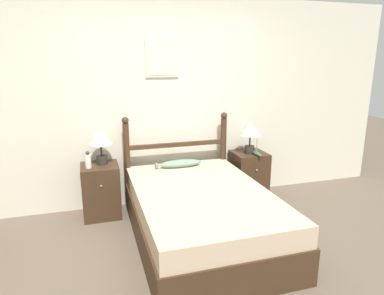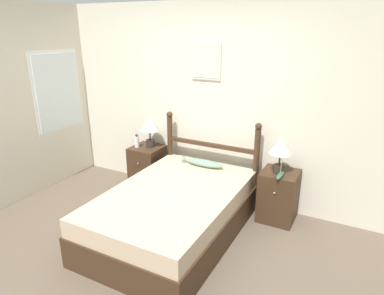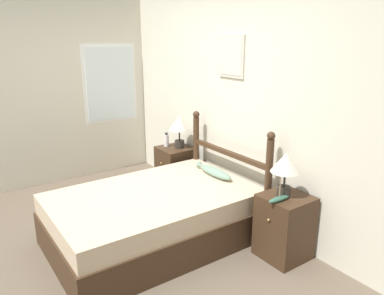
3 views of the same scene
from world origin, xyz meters
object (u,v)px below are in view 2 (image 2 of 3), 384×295
object	(u,v)px
bed	(173,213)
fish_pillow	(203,163)
nightstand_left	(148,167)
table_lamp_right	(281,148)
table_lamp_left	(150,126)
model_boat	(280,175)
bottle	(137,141)
nightstand_right	(278,196)

from	to	relation	value
bed	fish_pillow	world-z (taller)	fish_pillow
nightstand_left	table_lamp_right	world-z (taller)	table_lamp_right
bed	table_lamp_left	xyz separation A→B (m)	(-0.92, 0.92, 0.66)
nightstand_left	table_lamp_right	size ratio (longest dim) A/B	1.47
table_lamp_left	table_lamp_right	xyz separation A→B (m)	(1.86, -0.07, 0.00)
table_lamp_left	model_boat	bearing A→B (deg)	-5.36
table_lamp_right	bottle	size ratio (longest dim) A/B	2.18
nightstand_left	model_boat	world-z (taller)	model_boat
nightstand_left	fish_pillow	world-z (taller)	fish_pillow
table_lamp_right	bottle	bearing A→B (deg)	-178.97
nightstand_right	fish_pillow	world-z (taller)	fish_pillow
fish_pillow	nightstand_right	bearing A→B (deg)	4.71
bottle	nightstand_right	bearing A→B (deg)	1.83
nightstand_left	table_lamp_left	bearing A→B (deg)	52.16
table_lamp_right	model_boat	size ratio (longest dim) A/B	1.63
table_lamp_left	bottle	distance (m)	0.28
fish_pillow	bed	bearing A→B (deg)	-88.56
table_lamp_right	model_boat	distance (m)	0.30
model_boat	fish_pillow	distance (m)	1.01
nightstand_left	fish_pillow	bearing A→B (deg)	-4.91
bed	table_lamp_left	bearing A→B (deg)	135.01
table_lamp_left	bottle	world-z (taller)	table_lamp_left
nightstand_left	model_boat	size ratio (longest dim) A/B	2.40
nightstand_left	bottle	world-z (taller)	bottle
nightstand_right	table_lamp_left	distance (m)	1.97
bed	table_lamp_left	world-z (taller)	table_lamp_left
bottle	fish_pillow	xyz separation A→B (m)	(1.05, -0.02, -0.13)
nightstand_right	model_boat	size ratio (longest dim) A/B	2.40
table_lamp_left	nightstand_right	bearing A→B (deg)	-1.34
nightstand_left	bottle	distance (m)	0.42
table_lamp_right	fish_pillow	xyz separation A→B (m)	(-0.96, -0.05, -0.34)
nightstand_left	model_boat	bearing A→B (deg)	-3.98
nightstand_right	nightstand_left	bearing A→B (deg)	180.00
bottle	fish_pillow	bearing A→B (deg)	-0.84
bed	table_lamp_left	size ratio (longest dim) A/B	4.78
nightstand_left	fish_pillow	xyz separation A→B (m)	(0.93, -0.08, 0.27)
nightstand_left	table_lamp_left	world-z (taller)	table_lamp_left
nightstand_left	table_lamp_right	bearing A→B (deg)	-0.86
bed	fish_pillow	size ratio (longest dim) A/B	3.57
table_lamp_right	model_boat	world-z (taller)	table_lamp_right
model_boat	table_lamp_left	bearing A→B (deg)	174.64
nightstand_right	table_lamp_left	xyz separation A→B (m)	(-1.87, 0.04, 0.61)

